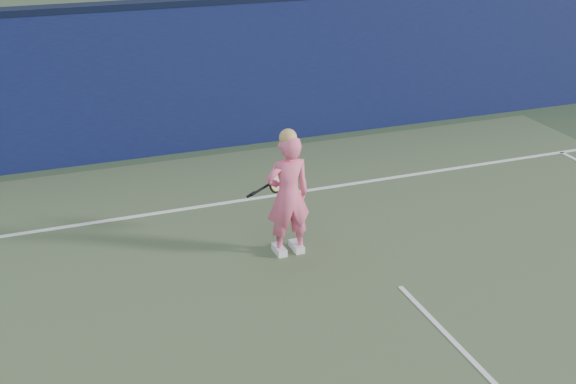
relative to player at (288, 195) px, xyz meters
name	(u,v)px	position (x,y,z in m)	size (l,w,h in m)	color
ground	(445,334)	(0.94, -2.28, -0.81)	(80.00, 80.00, 0.00)	#35462B
backstop_wall	(255,73)	(0.94, 4.22, 0.44)	(24.00, 0.40, 2.50)	#0D113C
player	(288,195)	(0.00, 0.00, 0.00)	(0.59, 0.40, 1.67)	#FA6188
racket	(276,182)	(0.00, 0.47, -0.01)	(0.62, 0.21, 0.34)	black
court_lines	(462,350)	(0.94, -2.61, -0.79)	(11.00, 12.04, 0.01)	white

